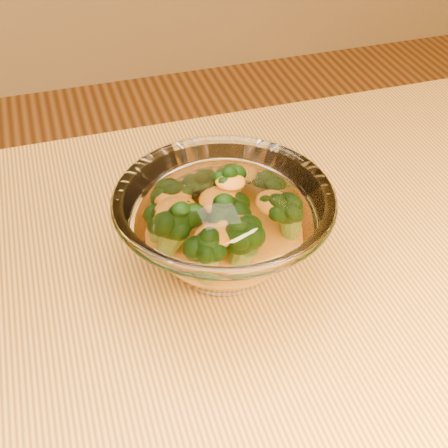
% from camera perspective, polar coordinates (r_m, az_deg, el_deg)
% --- Properties ---
extents(table, '(1.20, 0.80, 0.75)m').
position_cam_1_polar(table, '(0.62, 8.26, -17.44)').
color(table, gold).
rests_on(table, ground).
extents(glass_bowl, '(0.20, 0.20, 0.09)m').
position_cam_1_polar(glass_bowl, '(0.57, 0.00, -0.33)').
color(glass_bowl, white).
rests_on(glass_bowl, table).
extents(cheese_sauce, '(0.10, 0.10, 0.03)m').
position_cam_1_polar(cheese_sauce, '(0.58, 0.00, -1.72)').
color(cheese_sauce, orange).
rests_on(cheese_sauce, glass_bowl).
extents(broccoli_heap, '(0.14, 0.12, 0.06)m').
position_cam_1_polar(broccoli_heap, '(0.57, -0.62, 0.64)').
color(broccoli_heap, black).
rests_on(broccoli_heap, cheese_sauce).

